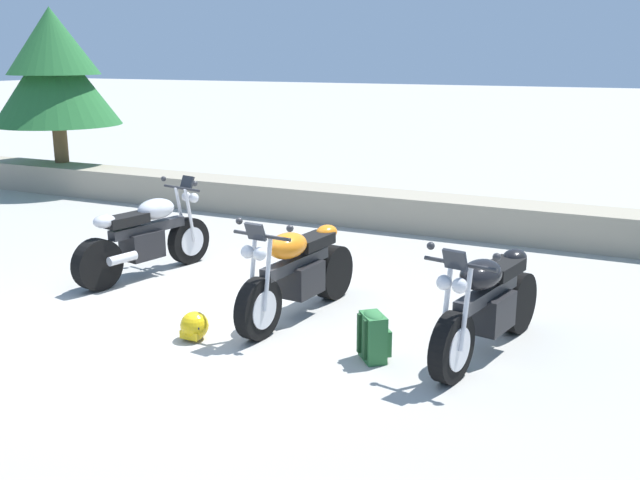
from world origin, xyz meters
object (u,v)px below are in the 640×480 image
at_px(motorcycle_orange_centre, 297,274).
at_px(rider_helmet, 194,326).
at_px(motorcycle_silver_near_left, 147,238).
at_px(motorcycle_black_far_right, 487,306).
at_px(pine_tree_far_left, 54,69).
at_px(rider_backpack, 374,335).

xyz_separation_m(motorcycle_orange_centre, rider_helmet, (-0.63, -0.99, -0.35)).
height_order(motorcycle_silver_near_left, motorcycle_orange_centre, same).
distance_m(motorcycle_black_far_right, rider_helmet, 2.82).
xyz_separation_m(motorcycle_silver_near_left, motorcycle_orange_centre, (2.41, -0.53, 0.00)).
xyz_separation_m(rider_helmet, pine_tree_far_left, (-7.31, 5.68, 2.30)).
bearing_deg(motorcycle_silver_near_left, pine_tree_far_left, 143.10).
relative_size(motorcycle_silver_near_left, pine_tree_far_left, 0.66).
xyz_separation_m(motorcycle_black_far_right, rider_helmet, (-2.66, -0.86, -0.35)).
height_order(motorcycle_black_far_right, rider_backpack, motorcycle_black_far_right).
height_order(motorcycle_silver_near_left, rider_backpack, motorcycle_silver_near_left).
bearing_deg(motorcycle_silver_near_left, rider_helmet, -40.57).
bearing_deg(motorcycle_orange_centre, rider_backpack, -30.86).
relative_size(motorcycle_silver_near_left, rider_backpack, 4.36).
height_order(rider_helmet, pine_tree_far_left, pine_tree_far_left).
bearing_deg(motorcycle_orange_centre, motorcycle_black_far_right, -3.71).
height_order(motorcycle_silver_near_left, rider_helmet, motorcycle_silver_near_left).
xyz_separation_m(motorcycle_silver_near_left, rider_backpack, (3.55, -1.22, -0.24)).
distance_m(motorcycle_black_far_right, pine_tree_far_left, 11.25).
relative_size(rider_helmet, pine_tree_far_left, 0.09).
distance_m(rider_backpack, pine_tree_far_left, 10.78).
bearing_deg(motorcycle_orange_centre, motorcycle_silver_near_left, 167.47).
distance_m(motorcycle_silver_near_left, pine_tree_far_left, 7.19).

